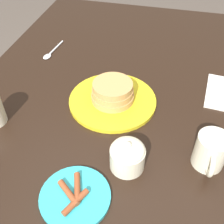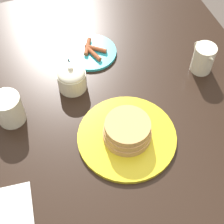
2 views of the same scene
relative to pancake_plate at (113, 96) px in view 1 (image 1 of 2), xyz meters
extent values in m
plane|color=#51473F|center=(-0.02, 0.05, -0.79)|extent=(8.00, 8.00, 0.00)
cube|color=black|center=(-0.02, 0.05, -0.04)|extent=(1.44, 1.04, 0.03)
cube|color=black|center=(-0.68, -0.41, -0.42)|extent=(0.07, 0.07, 0.74)
cylinder|color=gold|center=(0.00, 0.00, -0.02)|extent=(0.27, 0.27, 0.01)
cylinder|color=tan|center=(0.00, 0.00, 0.00)|extent=(0.13, 0.13, 0.02)
cylinder|color=tan|center=(0.00, 0.00, 0.02)|extent=(0.13, 0.13, 0.02)
cylinder|color=tan|center=(0.00, 0.00, 0.04)|extent=(0.12, 0.12, 0.02)
cylinder|color=#2DADBC|center=(0.34, 0.00, -0.02)|extent=(0.16, 0.16, 0.01)
cylinder|color=brown|center=(0.32, 0.00, -0.01)|extent=(0.07, 0.04, 0.01)
cylinder|color=brown|center=(0.36, 0.00, -0.01)|extent=(0.07, 0.04, 0.01)
cylinder|color=brown|center=(0.34, -0.02, -0.01)|extent=(0.06, 0.07, 0.01)
cylinder|color=beige|center=(0.17, 0.28, 0.02)|extent=(0.08, 0.08, 0.09)
torus|color=beige|center=(0.21, 0.28, 0.02)|extent=(0.06, 0.01, 0.06)
cylinder|color=brown|center=(0.17, 0.28, 0.06)|extent=(0.07, 0.07, 0.00)
cylinder|color=beige|center=(0.22, 0.09, 0.01)|extent=(0.09, 0.09, 0.06)
ellipsoid|color=beige|center=(0.22, 0.09, 0.04)|extent=(0.08, 0.08, 0.03)
sphere|color=beige|center=(0.22, 0.09, 0.05)|extent=(0.02, 0.02, 0.02)
cylinder|color=silver|center=(-0.26, -0.29, -0.02)|extent=(0.10, 0.02, 0.01)
ellipsoid|color=silver|center=(-0.19, -0.30, -0.02)|extent=(0.04, 0.03, 0.01)
camera|label=1|loc=(0.63, 0.15, 0.55)|focal=45.00mm
camera|label=2|loc=(-0.44, 0.19, 0.78)|focal=55.00mm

